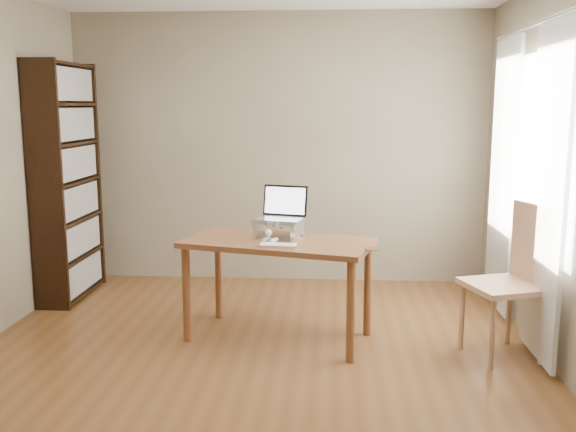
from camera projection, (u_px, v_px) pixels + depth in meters
The scene contains 10 objects.
room at pixel (254, 173), 4.03m from camera, with size 4.04×4.54×2.64m.
bookshelf at pixel (67, 182), 5.71m from camera, with size 0.30×0.90×2.10m.
curtains at pixel (522, 182), 4.70m from camera, with size 0.03×1.90×2.25m.
desk at pixel (278, 254), 4.71m from camera, with size 1.48×1.00×0.75m.
laptop_stand at pixel (279, 227), 4.75m from camera, with size 0.32×0.25×0.13m.
laptop at pixel (280, 211), 4.80m from camera, with size 0.40×0.37×0.24m.
keyboard at pixel (278, 245), 4.47m from camera, with size 0.28×0.15×0.02m.
coaster at pixel (372, 249), 4.38m from camera, with size 0.11×0.11×0.01m, color brown.
cat at pixel (279, 228), 4.79m from camera, with size 0.25×0.49×0.16m.
chair at pixel (516, 276), 4.36m from camera, with size 0.60×0.60×1.06m.
Camera 1 is at (0.52, -3.98, 1.73)m, focal length 40.00 mm.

